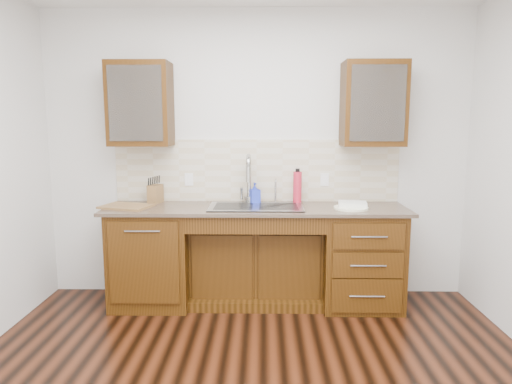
{
  "coord_description": "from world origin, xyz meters",
  "views": [
    {
      "loc": [
        0.07,
        -2.6,
        1.67
      ],
      "look_at": [
        0.0,
        1.4,
        1.05
      ],
      "focal_mm": 32.0,
      "sensor_mm": 36.0,
      "label": 1
    }
  ],
  "objects_px": {
    "cutting_board": "(126,206)",
    "water_bottle": "(297,188)",
    "knife_block": "(155,194)",
    "soap_bottle": "(255,193)",
    "plate": "(351,208)"
  },
  "relations": [
    {
      "from": "water_bottle",
      "to": "plate",
      "type": "relative_size",
      "value": 0.98
    },
    {
      "from": "soap_bottle",
      "to": "cutting_board",
      "type": "relative_size",
      "value": 0.46
    },
    {
      "from": "soap_bottle",
      "to": "knife_block",
      "type": "bearing_deg",
      "value": 157.33
    },
    {
      "from": "soap_bottle",
      "to": "knife_block",
      "type": "xyz_separation_m",
      "value": [
        -0.94,
        0.01,
        -0.01
      ]
    },
    {
      "from": "water_bottle",
      "to": "cutting_board",
      "type": "xyz_separation_m",
      "value": [
        -1.54,
        -0.24,
        -0.14
      ]
    },
    {
      "from": "water_bottle",
      "to": "soap_bottle",
      "type": "bearing_deg",
      "value": -178.25
    },
    {
      "from": "soap_bottle",
      "to": "cutting_board",
      "type": "xyz_separation_m",
      "value": [
        -1.15,
        -0.22,
        -0.09
      ]
    },
    {
      "from": "water_bottle",
      "to": "knife_block",
      "type": "bearing_deg",
      "value": 179.96
    },
    {
      "from": "water_bottle",
      "to": "knife_block",
      "type": "xyz_separation_m",
      "value": [
        -1.34,
        0.0,
        -0.06
      ]
    },
    {
      "from": "cutting_board",
      "to": "water_bottle",
      "type": "bearing_deg",
      "value": 8.65
    },
    {
      "from": "plate",
      "to": "soap_bottle",
      "type": "bearing_deg",
      "value": 163.45
    },
    {
      "from": "soap_bottle",
      "to": "plate",
      "type": "distance_m",
      "value": 0.9
    },
    {
      "from": "water_bottle",
      "to": "cutting_board",
      "type": "height_order",
      "value": "water_bottle"
    },
    {
      "from": "plate",
      "to": "knife_block",
      "type": "bearing_deg",
      "value": 171.53
    },
    {
      "from": "plate",
      "to": "cutting_board",
      "type": "relative_size",
      "value": 0.72
    }
  ]
}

